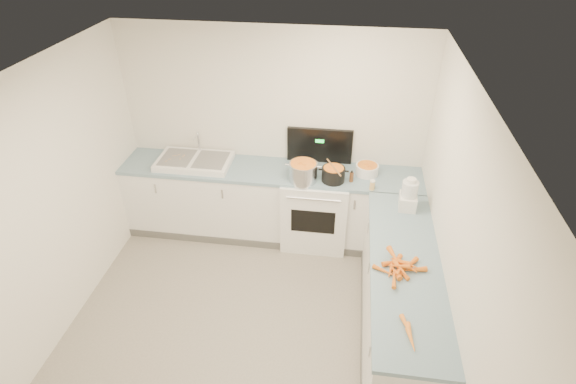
# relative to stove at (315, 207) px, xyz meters

# --- Properties ---
(floor) EXTENTS (3.50, 4.00, 0.00)m
(floor) POSITION_rel_stove_xyz_m (-0.55, -1.69, -0.47)
(floor) COLOR gray
(floor) RESTS_ON ground
(ceiling) EXTENTS (3.50, 4.00, 0.00)m
(ceiling) POSITION_rel_stove_xyz_m (-0.55, -1.69, 2.03)
(ceiling) COLOR silver
(ceiling) RESTS_ON ground
(wall_back) EXTENTS (3.50, 0.00, 2.50)m
(wall_back) POSITION_rel_stove_xyz_m (-0.55, 0.31, 0.78)
(wall_back) COLOR silver
(wall_back) RESTS_ON ground
(wall_left) EXTENTS (0.00, 4.00, 2.50)m
(wall_left) POSITION_rel_stove_xyz_m (-2.30, -1.69, 0.78)
(wall_left) COLOR silver
(wall_left) RESTS_ON ground
(wall_right) EXTENTS (0.00, 4.00, 2.50)m
(wall_right) POSITION_rel_stove_xyz_m (1.20, -1.69, 0.78)
(wall_right) COLOR silver
(wall_right) RESTS_ON ground
(counter_back) EXTENTS (3.50, 0.62, 0.94)m
(counter_back) POSITION_rel_stove_xyz_m (-0.55, 0.01, -0.00)
(counter_back) COLOR white
(counter_back) RESTS_ON ground
(counter_right) EXTENTS (0.62, 2.20, 0.94)m
(counter_right) POSITION_rel_stove_xyz_m (0.90, -1.39, -0.00)
(counter_right) COLOR white
(counter_right) RESTS_ON ground
(stove) EXTENTS (0.76, 0.65, 1.36)m
(stove) POSITION_rel_stove_xyz_m (0.00, 0.00, 0.00)
(stove) COLOR white
(stove) RESTS_ON ground
(sink) EXTENTS (0.86, 0.52, 0.31)m
(sink) POSITION_rel_stove_xyz_m (-1.45, 0.02, 0.50)
(sink) COLOR white
(sink) RESTS_ON counter_back
(steel_pot) EXTENTS (0.41, 0.41, 0.23)m
(steel_pot) POSITION_rel_stove_xyz_m (-0.14, -0.16, 0.56)
(steel_pot) COLOR silver
(steel_pot) RESTS_ON stove
(black_pot) EXTENTS (0.31, 0.31, 0.18)m
(black_pot) POSITION_rel_stove_xyz_m (0.19, -0.12, 0.54)
(black_pot) COLOR black
(black_pot) RESTS_ON stove
(wooden_spoon) EXTENTS (0.18, 0.35, 0.02)m
(wooden_spoon) POSITION_rel_stove_xyz_m (0.19, -0.12, 0.64)
(wooden_spoon) COLOR #AD7A47
(wooden_spoon) RESTS_ON black_pot
(mixing_bowl) EXTENTS (0.27, 0.27, 0.12)m
(mixing_bowl) POSITION_rel_stove_xyz_m (0.56, 0.07, 0.53)
(mixing_bowl) COLOR white
(mixing_bowl) RESTS_ON counter_back
(extract_bottle) EXTENTS (0.04, 0.04, 0.11)m
(extract_bottle) POSITION_rel_stove_xyz_m (0.39, -0.11, 0.52)
(extract_bottle) COLOR #593319
(extract_bottle) RESTS_ON counter_back
(spice_jar) EXTENTS (0.06, 0.06, 0.10)m
(spice_jar) POSITION_rel_stove_xyz_m (0.62, -0.24, 0.51)
(spice_jar) COLOR #E5B266
(spice_jar) RESTS_ON counter_back
(food_processor) EXTENTS (0.18, 0.22, 0.35)m
(food_processor) POSITION_rel_stove_xyz_m (0.96, -0.54, 0.62)
(food_processor) COLOR white
(food_processor) RESTS_ON counter_right
(carrot_pile) EXTENTS (0.46, 0.47, 0.09)m
(carrot_pile) POSITION_rel_stove_xyz_m (0.83, -1.47, 0.50)
(carrot_pile) COLOR orange
(carrot_pile) RESTS_ON counter_right
(peeled_carrots) EXTENTS (0.11, 0.32, 0.04)m
(peeled_carrots) POSITION_rel_stove_xyz_m (0.86, -2.15, 0.49)
(peeled_carrots) COLOR orange
(peeled_carrots) RESTS_ON counter_right
(peelings) EXTENTS (0.19, 0.20, 0.01)m
(peelings) POSITION_rel_stove_xyz_m (-1.65, -0.01, 0.54)
(peelings) COLOR tan
(peelings) RESTS_ON sink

